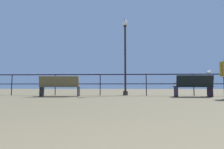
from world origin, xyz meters
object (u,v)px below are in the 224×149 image
bench_near_right (194,85)px  lamppost_center (125,53)px  bench_near_left (60,85)px  seagull_on_rail (209,72)px

bench_near_right → lamppost_center: (-2.99, 1.20, 1.71)m
bench_near_left → seagull_on_rail: seagull_on_rail is taller
lamppost_center → seagull_on_rail: lamppost_center is taller
bench_near_right → seagull_on_rail: 1.65m
bench_near_left → lamppost_center: lamppost_center is taller
bench_near_right → seagull_on_rail: seagull_on_rail is taller
bench_near_left → bench_near_right: 6.05m
bench_near_left → lamppost_center: 3.72m
lamppost_center → seagull_on_rail: bearing=-3.5°
bench_near_left → bench_near_right: bearing=0.0°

